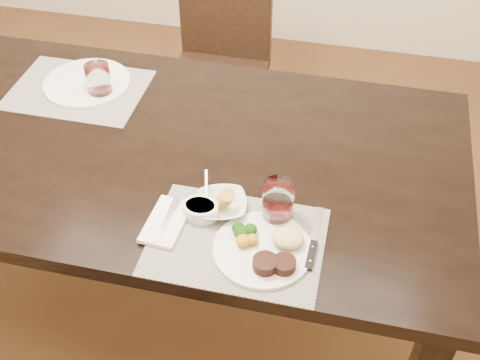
% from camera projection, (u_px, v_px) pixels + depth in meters
% --- Properties ---
extents(ground_plane, '(4.50, 4.50, 0.00)m').
position_uv_depth(ground_plane, '(166.00, 287.00, 2.40)').
color(ground_plane, '#412714').
rests_on(ground_plane, ground).
extents(dining_table, '(2.00, 1.00, 0.75)m').
position_uv_depth(dining_table, '(148.00, 163.00, 1.94)').
color(dining_table, black).
rests_on(dining_table, ground).
extents(chair_far, '(0.42, 0.42, 0.90)m').
position_uv_depth(chair_far, '(220.00, 56.00, 2.72)').
color(chair_far, black).
rests_on(chair_far, ground).
extents(placemat_near, '(0.46, 0.34, 0.00)m').
position_uv_depth(placemat_near, '(236.00, 241.00, 1.59)').
color(placemat_near, gray).
rests_on(placemat_near, dining_table).
extents(placemat_far, '(0.46, 0.34, 0.00)m').
position_uv_depth(placemat_far, '(78.00, 90.00, 2.10)').
color(placemat_far, gray).
rests_on(placemat_far, dining_table).
extents(dinner_plate, '(0.26, 0.26, 0.05)m').
position_uv_depth(dinner_plate, '(267.00, 249.00, 1.55)').
color(dinner_plate, silver).
rests_on(dinner_plate, placemat_near).
extents(napkin_fork, '(0.11, 0.18, 0.02)m').
position_uv_depth(napkin_fork, '(167.00, 222.00, 1.63)').
color(napkin_fork, white).
rests_on(napkin_fork, placemat_near).
extents(steak_knife, '(0.02, 0.23, 0.01)m').
position_uv_depth(steak_knife, '(313.00, 248.00, 1.57)').
color(steak_knife, white).
rests_on(steak_knife, placemat_near).
extents(cracker_bowl, '(0.17, 0.17, 0.06)m').
position_uv_depth(cracker_bowl, '(222.00, 205.00, 1.66)').
color(cracker_bowl, silver).
rests_on(cracker_bowl, placemat_near).
extents(sauce_ramekin, '(0.10, 0.15, 0.08)m').
position_uv_depth(sauce_ramekin, '(200.00, 209.00, 1.64)').
color(sauce_ramekin, silver).
rests_on(sauce_ramekin, placemat_near).
extents(wine_glass_near, '(0.09, 0.09, 0.12)m').
position_uv_depth(wine_glass_near, '(278.00, 203.00, 1.62)').
color(wine_glass_near, silver).
rests_on(wine_glass_near, placemat_near).
extents(far_plate, '(0.30, 0.30, 0.01)m').
position_uv_depth(far_plate, '(87.00, 83.00, 2.11)').
color(far_plate, silver).
rests_on(far_plate, placemat_far).
extents(wine_glass_far, '(0.08, 0.08, 0.11)m').
position_uv_depth(wine_glass_far, '(99.00, 82.00, 2.04)').
color(wine_glass_far, silver).
rests_on(wine_glass_far, placemat_far).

